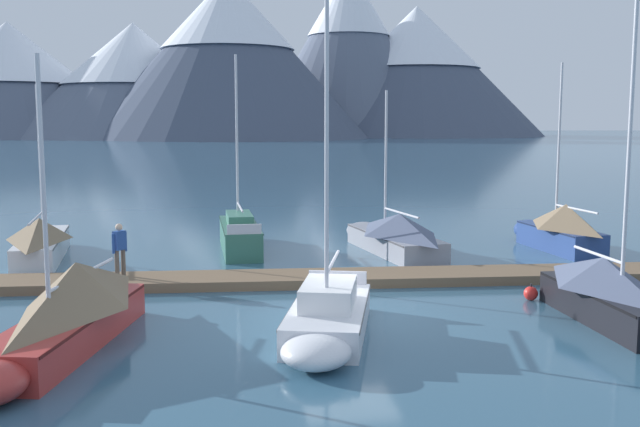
{
  "coord_description": "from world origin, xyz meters",
  "views": [
    {
      "loc": [
        -3.25,
        -18.73,
        5.19
      ],
      "look_at": [
        0.0,
        6.0,
        2.0
      ],
      "focal_mm": 40.88,
      "sensor_mm": 36.0,
      "label": 1
    }
  ],
  "objects_px": {
    "sailboat_nearest_berth": "(42,239)",
    "sailboat_mid_dock_port": "(239,233)",
    "mooring_buoy_channel_marker": "(531,293)",
    "sailboat_far_berth": "(393,233)",
    "sailboat_end_of_dock": "(559,228)",
    "sailboat_mid_dock_starboard": "(327,317)",
    "person_on_dock": "(120,247)",
    "sailboat_second_berth": "(68,310)",
    "sailboat_outer_slip": "(613,294)"
  },
  "relations": [
    {
      "from": "sailboat_nearest_berth",
      "to": "sailboat_mid_dock_port",
      "type": "xyz_separation_m",
      "value": [
        7.38,
        1.3,
        -0.14
      ]
    },
    {
      "from": "sailboat_nearest_berth",
      "to": "mooring_buoy_channel_marker",
      "type": "height_order",
      "value": "sailboat_nearest_berth"
    },
    {
      "from": "sailboat_nearest_berth",
      "to": "sailboat_far_berth",
      "type": "distance_m",
      "value": 13.43
    },
    {
      "from": "sailboat_mid_dock_port",
      "to": "sailboat_end_of_dock",
      "type": "xyz_separation_m",
      "value": [
        12.75,
        -1.9,
        0.25
      ]
    },
    {
      "from": "sailboat_far_berth",
      "to": "sailboat_mid_dock_starboard",
      "type": "bearing_deg",
      "value": -110.7
    },
    {
      "from": "sailboat_far_berth",
      "to": "person_on_dock",
      "type": "xyz_separation_m",
      "value": [
        -9.9,
        -4.8,
        0.51
      ]
    },
    {
      "from": "sailboat_second_berth",
      "to": "person_on_dock",
      "type": "distance_m",
      "value": 6.35
    },
    {
      "from": "sailboat_end_of_dock",
      "to": "person_on_dock",
      "type": "xyz_separation_m",
      "value": [
        -16.6,
        -4.3,
        0.35
      ]
    },
    {
      "from": "sailboat_mid_dock_starboard",
      "to": "sailboat_far_berth",
      "type": "distance_m",
      "value": 11.94
    },
    {
      "from": "sailboat_second_berth",
      "to": "sailboat_far_berth",
      "type": "height_order",
      "value": "sailboat_second_berth"
    },
    {
      "from": "sailboat_second_berth",
      "to": "mooring_buoy_channel_marker",
      "type": "distance_m",
      "value": 12.72
    },
    {
      "from": "sailboat_mid_dock_port",
      "to": "sailboat_mid_dock_starboard",
      "type": "distance_m",
      "value": 12.71
    },
    {
      "from": "sailboat_mid_dock_port",
      "to": "person_on_dock",
      "type": "bearing_deg",
      "value": -121.85
    },
    {
      "from": "sailboat_far_berth",
      "to": "sailboat_end_of_dock",
      "type": "height_order",
      "value": "sailboat_end_of_dock"
    },
    {
      "from": "sailboat_nearest_berth",
      "to": "sailboat_mid_dock_starboard",
      "type": "relative_size",
      "value": 0.83
    },
    {
      "from": "sailboat_mid_dock_starboard",
      "to": "sailboat_far_berth",
      "type": "height_order",
      "value": "sailboat_mid_dock_starboard"
    },
    {
      "from": "sailboat_far_berth",
      "to": "sailboat_outer_slip",
      "type": "distance_m",
      "value": 11.34
    },
    {
      "from": "sailboat_second_berth",
      "to": "sailboat_mid_dock_starboard",
      "type": "xyz_separation_m",
      "value": [
        5.97,
        -0.03,
        -0.38
      ]
    },
    {
      "from": "sailboat_nearest_berth",
      "to": "sailboat_second_berth",
      "type": "bearing_deg",
      "value": -73.94
    },
    {
      "from": "sailboat_nearest_berth",
      "to": "sailboat_outer_slip",
      "type": "distance_m",
      "value": 19.94
    },
    {
      "from": "sailboat_mid_dock_starboard",
      "to": "person_on_dock",
      "type": "bearing_deg",
      "value": 131.75
    },
    {
      "from": "sailboat_end_of_dock",
      "to": "person_on_dock",
      "type": "bearing_deg",
      "value": -165.47
    },
    {
      "from": "sailboat_nearest_berth",
      "to": "sailboat_end_of_dock",
      "type": "distance_m",
      "value": 20.14
    },
    {
      "from": "sailboat_outer_slip",
      "to": "person_on_dock",
      "type": "height_order",
      "value": "sailboat_outer_slip"
    },
    {
      "from": "sailboat_far_berth",
      "to": "mooring_buoy_channel_marker",
      "type": "distance_m",
      "value": 8.55
    },
    {
      "from": "sailboat_mid_dock_port",
      "to": "person_on_dock",
      "type": "relative_size",
      "value": 4.63
    },
    {
      "from": "sailboat_far_berth",
      "to": "sailboat_outer_slip",
      "type": "height_order",
      "value": "sailboat_outer_slip"
    },
    {
      "from": "sailboat_end_of_dock",
      "to": "person_on_dock",
      "type": "distance_m",
      "value": 17.16
    },
    {
      "from": "sailboat_outer_slip",
      "to": "mooring_buoy_channel_marker",
      "type": "height_order",
      "value": "sailboat_outer_slip"
    },
    {
      "from": "sailboat_end_of_dock",
      "to": "sailboat_far_berth",
      "type": "bearing_deg",
      "value": 175.8
    },
    {
      "from": "sailboat_mid_dock_port",
      "to": "mooring_buoy_channel_marker",
      "type": "relative_size",
      "value": 16.01
    },
    {
      "from": "sailboat_end_of_dock",
      "to": "person_on_dock",
      "type": "height_order",
      "value": "sailboat_end_of_dock"
    },
    {
      "from": "mooring_buoy_channel_marker",
      "to": "sailboat_nearest_berth",
      "type": "bearing_deg",
      "value": 151.83
    },
    {
      "from": "sailboat_mid_dock_port",
      "to": "mooring_buoy_channel_marker",
      "type": "height_order",
      "value": "sailboat_mid_dock_port"
    },
    {
      "from": "sailboat_far_berth",
      "to": "sailboat_outer_slip",
      "type": "xyz_separation_m",
      "value": [
        3.21,
        -10.88,
        0.04
      ]
    },
    {
      "from": "mooring_buoy_channel_marker",
      "to": "sailboat_outer_slip",
      "type": "bearing_deg",
      "value": -68.69
    },
    {
      "from": "sailboat_far_berth",
      "to": "sailboat_mid_dock_port",
      "type": "bearing_deg",
      "value": 166.89
    },
    {
      "from": "sailboat_nearest_berth",
      "to": "sailboat_mid_dock_starboard",
      "type": "height_order",
      "value": "sailboat_mid_dock_starboard"
    },
    {
      "from": "sailboat_nearest_berth",
      "to": "person_on_dock",
      "type": "bearing_deg",
      "value": -54.31
    },
    {
      "from": "sailboat_mid_dock_port",
      "to": "sailboat_end_of_dock",
      "type": "height_order",
      "value": "sailboat_mid_dock_port"
    },
    {
      "from": "sailboat_mid_dock_starboard",
      "to": "sailboat_far_berth",
      "type": "xyz_separation_m",
      "value": [
        4.22,
        11.17,
        0.24
      ]
    },
    {
      "from": "sailboat_mid_dock_starboard",
      "to": "person_on_dock",
      "type": "relative_size",
      "value": 4.99
    },
    {
      "from": "sailboat_second_berth",
      "to": "sailboat_end_of_dock",
      "type": "relative_size",
      "value": 1.0
    },
    {
      "from": "sailboat_mid_dock_starboard",
      "to": "sailboat_outer_slip",
      "type": "distance_m",
      "value": 7.43
    },
    {
      "from": "sailboat_outer_slip",
      "to": "person_on_dock",
      "type": "distance_m",
      "value": 14.46
    },
    {
      "from": "sailboat_mid_dock_port",
      "to": "person_on_dock",
      "type": "distance_m",
      "value": 7.33
    },
    {
      "from": "sailboat_mid_dock_port",
      "to": "sailboat_far_berth",
      "type": "xyz_separation_m",
      "value": [
        6.05,
        -1.41,
        0.09
      ]
    },
    {
      "from": "sailboat_mid_dock_starboard",
      "to": "sailboat_outer_slip",
      "type": "xyz_separation_m",
      "value": [
        7.42,
        0.28,
        0.28
      ]
    },
    {
      "from": "person_on_dock",
      "to": "sailboat_second_berth",
      "type": "bearing_deg",
      "value": -92.61
    },
    {
      "from": "sailboat_mid_dock_starboard",
      "to": "person_on_dock",
      "type": "height_order",
      "value": "sailboat_mid_dock_starboard"
    }
  ]
}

